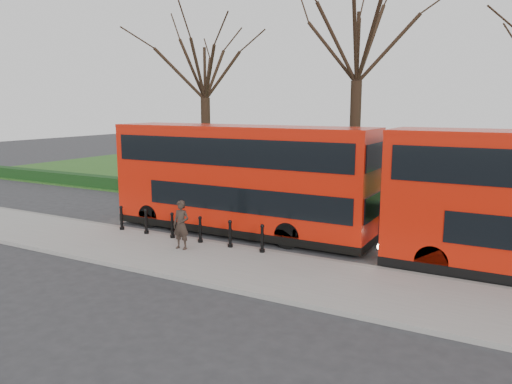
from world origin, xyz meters
The scene contains 12 objects.
ground centered at (0.00, 0.00, 0.00)m, with size 120.00×120.00×0.00m, color #28282B.
pavement centered at (0.00, -3.00, 0.07)m, with size 60.00×4.00×0.15m, color gray.
kerb centered at (0.00, -1.00, 0.07)m, with size 60.00×0.25×0.16m, color slate.
grass_verge centered at (0.00, 15.00, 0.03)m, with size 60.00×18.00×0.06m, color #27511B.
hedge centered at (0.00, 6.80, 0.40)m, with size 60.00×0.90×0.80m, color black.
yellow_line_outer centered at (0.00, -0.70, 0.01)m, with size 60.00×0.10×0.01m, color yellow.
yellow_line_inner centered at (0.00, -0.50, 0.01)m, with size 60.00×0.10×0.01m, color yellow.
tree_left centered at (-8.00, 10.00, 7.84)m, with size 6.91×6.91×10.79m.
tree_mid centered at (2.00, 10.00, 8.95)m, with size 7.88×7.88×12.31m.
bollard_row centered at (-1.13, -1.35, 0.65)m, with size 7.07×0.15×1.00m.
bus_lead centered at (-0.11, 1.15, 2.32)m, with size 11.60×2.66×4.61m.
pedestrian centered at (-0.53, -2.43, 1.07)m, with size 0.67×0.44×1.84m, color black.
Camera 1 is at (10.72, -16.86, 5.48)m, focal length 35.00 mm.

